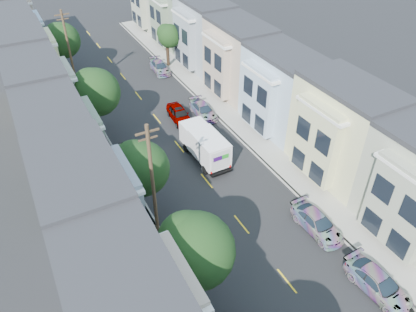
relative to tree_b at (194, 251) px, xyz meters
The scene contains 25 objects.
ground 9.32m from the tree_b, 35.96° to the left, with size 160.00×160.00×0.00m, color black.
road_slab 21.19m from the tree_b, 72.15° to the left, with size 12.00×70.00×0.02m, color black.
curb_left 20.21m from the tree_b, 89.26° to the left, with size 0.30×70.00×0.15m, color gray.
curb_right 23.69m from the tree_b, 57.74° to the left, with size 0.30×70.00×0.15m, color gray.
sidewalk_left 20.24m from the tree_b, 93.07° to the left, with size 2.60×70.00×0.15m, color gray.
sidewalk_right 24.39m from the tree_b, 55.10° to the left, with size 2.60×70.00×0.15m, color gray.
centerline 21.19m from the tree_b, 72.15° to the left, with size 0.12×70.00×0.01m, color gold.
townhouse_row_left 20.80m from the tree_b, 103.91° to the left, with size 5.00×70.00×8.50m, color #A2B9CC.
townhouse_row_right 26.72m from the tree_b, 48.28° to the left, with size 5.00×70.00×8.50m, color #A2B9CC.
tree_b is the anchor object (origin of this frame).
tree_c 9.36m from the tree_b, 90.00° to the left, with size 4.35×4.35×6.81m.
tree_d 21.75m from the tree_b, 90.00° to the left, with size 4.70×4.70×7.57m.
tree_e 37.50m from the tree_b, 90.00° to the left, with size 4.42×4.42×7.21m.
tree_far_r 37.15m from the tree_b, 69.18° to the left, with size 3.10×3.10×5.77m.
utility_pole_near 6.57m from the tree_b, 89.98° to the left, with size 1.60×0.26×10.00m.
utility_pole_far 32.57m from the tree_b, 90.00° to the left, with size 1.60×0.26×10.00m.
fedex_truck 16.06m from the tree_b, 60.60° to the left, with size 2.39×6.21×2.98m.
lead_sedan 23.19m from the tree_b, 68.32° to the left, with size 1.81×4.74×1.54m, color black.
parked_left_c 6.16m from the tree_b, 70.56° to the left, with size 1.78×4.23×1.27m, color #9697A6.
parked_left_d 16.09m from the tree_b, 84.80° to the left, with size 2.04×4.85×1.46m, color #4F1809.
parked_right_a 12.97m from the tree_b, 23.34° to the right, with size 2.04×4.86×1.46m, color #444444.
parked_right_b 12.13m from the tree_b, ahead, with size 1.98×4.71×1.41m, color white.
parked_right_c 24.09m from the tree_b, 61.76° to the left, with size 1.87×4.44×1.33m, color black.
parked_right_d 35.71m from the tree_b, 71.57° to the left, with size 1.87×4.45×1.33m, color #0C1434.
motorcycle 14.25m from the tree_b, 30.72° to the right, with size 0.30×2.16×0.86m.
Camera 1 is at (-12.79, -18.67, 23.76)m, focal length 35.00 mm.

